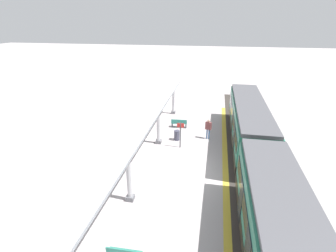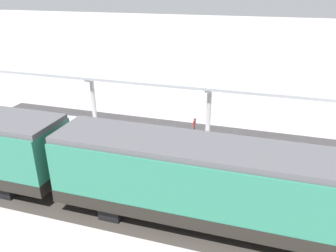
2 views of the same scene
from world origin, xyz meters
name	(u,v)px [view 1 (image 1 of 2)]	position (x,y,z in m)	size (l,w,h in m)	color
ground_plane	(183,171)	(0.00, 0.00, 0.00)	(176.00, 176.00, 0.00)	#AFA5A4
tactile_edge_strip	(226,175)	(-2.88, 0.00, 0.00)	(0.41, 28.99, 0.01)	gold
trackbed	(253,178)	(-4.68, 0.00, 0.00)	(3.20, 40.99, 0.01)	#38332D
train_near_carriage	(248,122)	(-4.67, -5.58, 1.83)	(2.65, 12.79, 3.48)	#29765D
canopy_pillar_nearest	(173,99)	(2.63, -11.40, 1.71)	(1.10, 0.44, 3.37)	slate
canopy_pillar_second	(158,125)	(2.63, -3.90, 1.71)	(1.10, 0.44, 3.37)	slate
canopy_pillar_third	(129,175)	(2.63, 3.63, 1.71)	(1.10, 0.44, 3.37)	slate
canopy_beam	(145,123)	(2.63, 0.06, 3.45)	(1.20, 23.72, 0.16)	#A8AAB2
bench_mid_platform	(179,123)	(1.43, -7.58, 0.44)	(1.52, 0.52, 0.86)	#2D7D6E
trash_bin	(177,135)	(1.22, -4.81, 0.44)	(0.48, 0.48, 0.88)	#414254
platform_info_sign	(180,133)	(0.73, -3.49, 1.33)	(0.56, 0.10, 2.20)	#4C4C51
passenger_waiting_near_edge	(208,127)	(-1.42, -5.59, 1.11)	(0.56, 0.38, 1.78)	#2F588C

